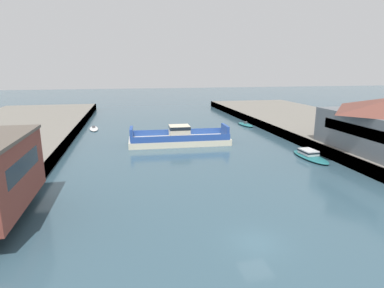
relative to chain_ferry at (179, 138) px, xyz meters
name	(u,v)px	position (x,y,z in m)	size (l,w,h in m)	color
ground_plane	(257,243)	(0.59, -34.31, -1.07)	(400.00, 400.00, 0.00)	#385666
chain_ferry	(179,138)	(0.00, 0.00, 0.00)	(18.53, 6.75, 3.45)	beige
moored_boat_near_left	(310,155)	(18.30, -13.35, -0.60)	(3.16, 8.31, 1.26)	#237075
moored_boat_near_right	(245,125)	(18.82, 15.29, -0.79)	(2.93, 6.45, 1.03)	#237075
moored_boat_mid_left	(94,129)	(-16.92, 17.64, -0.87)	(2.62, 6.53, 0.87)	white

